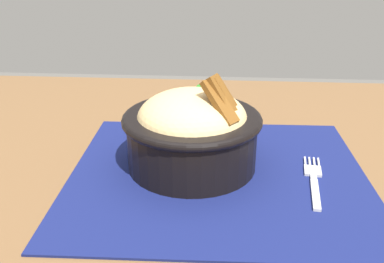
{
  "coord_description": "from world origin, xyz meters",
  "views": [
    {
      "loc": [
        -0.01,
        -0.47,
        1.04
      ],
      "look_at": [
        -0.05,
        0.05,
        0.81
      ],
      "focal_mm": 40.1,
      "sensor_mm": 36.0,
      "label": 1
    }
  ],
  "objects": [
    {
      "name": "table",
      "position": [
        0.0,
        0.0,
        0.68
      ],
      "size": [
        1.29,
        0.91,
        0.75
      ],
      "color": "brown",
      "rests_on": "ground_plane"
    },
    {
      "name": "placemat",
      "position": [
        -0.02,
        0.03,
        0.75
      ],
      "size": [
        0.39,
        0.35,
        0.0
      ],
      "primitive_type": "cube",
      "rotation": [
        0.0,
        0.0,
        0.02
      ],
      "color": "#11194C",
      "rests_on": "table"
    },
    {
      "name": "bowl",
      "position": [
        -0.05,
        0.05,
        0.81
      ],
      "size": [
        0.2,
        0.2,
        0.13
      ],
      "color": "black",
      "rests_on": "placemat"
    },
    {
      "name": "fork",
      "position": [
        0.11,
        0.02,
        0.76
      ],
      "size": [
        0.03,
        0.13,
        0.0
      ],
      "color": "#B6B6B6",
      "rests_on": "placemat"
    }
  ]
}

